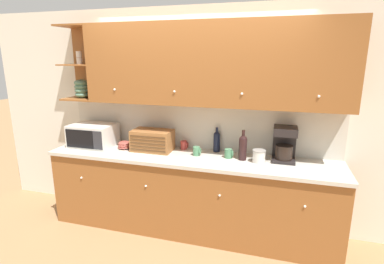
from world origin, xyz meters
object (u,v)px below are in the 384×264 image
Objects in this scene: bread_box at (152,140)px; mug_patterned_third at (197,151)px; coffee_maker at (284,143)px; wine_bottle at (243,146)px; mug_blue_second at (184,145)px; storage_canister at (259,156)px; mug at (229,154)px; second_wine_bottle at (217,141)px; bowl_stack_on_counter at (124,145)px; microwave at (93,135)px.

mug_patterned_third is (0.56, -0.04, -0.07)m from bread_box.
wine_bottle is at bearing -165.48° from coffee_maker.
mug_blue_second is 0.74× the size of storage_canister.
mug_patterned_third is at bearing -173.15° from coffee_maker.
wine_bottle is (0.16, -0.02, 0.10)m from mug.
mug_patterned_third is 0.30m from second_wine_bottle.
bread_box is (0.37, 0.03, 0.08)m from bowl_stack_on_counter.
mug is 0.73× the size of storage_canister.
mug_patterned_third is 0.74× the size of storage_canister.
bread_box is 0.77m from second_wine_bottle.
wine_bottle reaches higher than mug_patterned_third.
bowl_stack_on_counter is at bearing -169.77° from second_wine_bottle.
mug is (0.37, 0.02, -0.00)m from mug_patterned_third.
mug_patterned_third is at bearing -176.93° from mug.
mug is at bearing -47.26° from second_wine_bottle.
mug_patterned_third is at bearing -0.59° from bowl_stack_on_counter.
bread_box is at bearing 2.86° from microwave.
wine_bottle is at bearing 0.18° from microwave.
bowl_stack_on_counter is 1.61× the size of mug_blue_second.
bowl_stack_on_counter is (0.43, 0.01, -0.09)m from microwave.
mug_patterned_third is (0.93, -0.01, 0.01)m from bowl_stack_on_counter.
storage_canister is (0.34, -0.05, 0.02)m from mug.
coffee_maker reaches higher than bowl_stack_on_counter.
mug_patterned_third is 1.02× the size of mug.
coffee_maker reaches higher than second_wine_bottle.
coffee_maker is at bearing -7.17° from second_wine_bottle.
second_wine_bottle is at bearing 154.40° from storage_canister.
microwave is at bearing -172.09° from second_wine_bottle.
mug_patterned_third reaches higher than mug.
mug is 0.30× the size of wine_bottle.
storage_canister is (1.26, -0.07, -0.06)m from bread_box.
mug_blue_second is 0.61m from mug.
microwave is 1.56m from second_wine_bottle.
mug is at bearing 0.45° from bowl_stack_on_counter.
mug is at bearing -170.84° from coffee_maker.
mug is 0.61m from coffee_maker.
second_wine_bottle reaches higher than bread_box.
wine_bottle reaches higher than second_wine_bottle.
bread_box reaches higher than mug_blue_second.
bowl_stack_on_counter is at bearing 179.41° from mug_patterned_third.
second_wine_bottle is 0.57m from storage_canister.
wine_bottle reaches higher than mug.
coffee_maker is at bearing 14.52° from wine_bottle.
bread_box is 4.64× the size of mug_blue_second.
microwave is 1.88m from wine_bottle.
storage_canister is at bearing -13.92° from mug_blue_second.
wine_bottle is (0.33, -0.21, 0.02)m from second_wine_bottle.
coffee_maker is (0.77, -0.10, 0.06)m from second_wine_bottle.
wine_bottle is at bearing -0.28° from bowl_stack_on_counter.
microwave reaches higher than mug.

